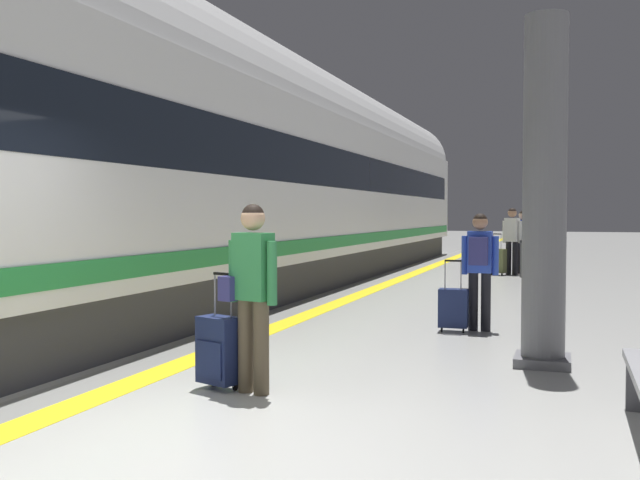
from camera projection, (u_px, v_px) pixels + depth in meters
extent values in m
plane|color=#B7B7B2|center=(149.00, 431.00, 5.12)|extent=(120.00, 120.00, 0.00)
cube|color=yellow|center=(376.00, 288.00, 14.87)|extent=(0.36, 80.00, 0.01)
cube|color=slate|center=(361.00, 288.00, 14.97)|extent=(0.61, 80.00, 0.01)
cube|color=#38383D|center=(282.00, 269.00, 15.47)|extent=(2.67, 25.63, 0.70)
cube|color=white|center=(282.00, 187.00, 15.40)|extent=(2.90, 26.69, 2.90)
cylinder|color=white|center=(282.00, 123.00, 15.35)|extent=(2.84, 26.16, 2.84)
cube|color=black|center=(282.00, 171.00, 15.39)|extent=(2.93, 25.09, 0.80)
cube|color=#268C3F|center=(282.00, 240.00, 15.44)|extent=(2.94, 26.16, 0.24)
cube|color=gray|center=(289.00, 202.00, 19.67)|extent=(0.02, 0.90, 2.00)
cube|color=gray|center=(31.00, 191.00, 10.23)|extent=(0.02, 0.90, 2.00)
cylinder|color=brown|center=(261.00, 348.00, 6.14)|extent=(0.14, 0.14, 0.82)
cylinder|color=brown|center=(246.00, 346.00, 6.23)|extent=(0.14, 0.14, 0.82)
cube|color=#338C4C|center=(253.00, 266.00, 6.16)|extent=(0.37, 0.27, 0.59)
cylinder|color=#338C4C|center=(272.00, 273.00, 6.03)|extent=(0.09, 0.09, 0.55)
cylinder|color=#338C4C|center=(234.00, 271.00, 6.27)|extent=(0.09, 0.09, 0.55)
sphere|color=tan|center=(253.00, 218.00, 6.14)|extent=(0.22, 0.22, 0.22)
sphere|color=black|center=(253.00, 215.00, 6.14)|extent=(0.20, 0.20, 0.20)
cube|color=navy|center=(234.00, 288.00, 6.25)|extent=(0.20, 0.30, 0.22)
cube|color=#19234C|center=(219.00, 350.00, 6.32)|extent=(0.43, 0.33, 0.59)
cube|color=#19234C|center=(209.00, 360.00, 6.23)|extent=(0.30, 0.12, 0.33)
cylinder|color=black|center=(235.00, 387.00, 6.30)|extent=(0.04, 0.06, 0.06)
cylinder|color=black|center=(213.00, 382.00, 6.47)|extent=(0.04, 0.06, 0.06)
cylinder|color=gray|center=(231.00, 296.00, 6.28)|extent=(0.02, 0.02, 0.38)
cylinder|color=gray|center=(215.00, 294.00, 6.41)|extent=(0.02, 0.02, 0.38)
cube|color=black|center=(223.00, 274.00, 6.34)|extent=(0.22, 0.10, 0.02)
cylinder|color=black|center=(473.00, 301.00, 9.52)|extent=(0.13, 0.13, 0.78)
cylinder|color=black|center=(486.00, 302.00, 9.46)|extent=(0.13, 0.13, 0.78)
cube|color=blue|center=(480.00, 252.00, 9.47)|extent=(0.32, 0.19, 0.56)
cylinder|color=blue|center=(465.00, 255.00, 9.55)|extent=(0.08, 0.08, 0.52)
cylinder|color=blue|center=(496.00, 256.00, 9.41)|extent=(0.08, 0.08, 0.52)
sphere|color=#A37556|center=(480.00, 222.00, 9.45)|extent=(0.20, 0.20, 0.20)
sphere|color=black|center=(480.00, 220.00, 9.45)|extent=(0.19, 0.19, 0.19)
cube|color=navy|center=(478.00, 251.00, 9.34)|extent=(0.24, 0.13, 0.37)
cube|color=#19234C|center=(453.00, 308.00, 9.42)|extent=(0.39, 0.23, 0.51)
cube|color=#19234C|center=(454.00, 312.00, 9.53)|extent=(0.31, 0.03, 0.28)
cylinder|color=black|center=(442.00, 330.00, 9.41)|extent=(0.02, 0.06, 0.06)
cylinder|color=black|center=(463.00, 331.00, 9.32)|extent=(0.02, 0.06, 0.06)
cylinder|color=gray|center=(445.00, 275.00, 9.38)|extent=(0.02, 0.02, 0.38)
cylinder|color=gray|center=(461.00, 275.00, 9.31)|extent=(0.02, 0.02, 0.38)
cube|color=black|center=(453.00, 261.00, 9.34)|extent=(0.22, 0.03, 0.02)
cylinder|color=black|center=(509.00, 258.00, 18.26)|extent=(0.14, 0.14, 0.85)
cylinder|color=black|center=(515.00, 258.00, 18.13)|extent=(0.14, 0.14, 0.85)
cube|color=silver|center=(512.00, 230.00, 18.17)|extent=(0.40, 0.32, 0.61)
cylinder|color=silver|center=(504.00, 232.00, 18.33)|extent=(0.09, 0.09, 0.57)
cylinder|color=silver|center=(520.00, 232.00, 18.03)|extent=(0.09, 0.09, 0.57)
sphere|color=#A37556|center=(512.00, 213.00, 18.15)|extent=(0.22, 0.22, 0.22)
sphere|color=black|center=(512.00, 212.00, 18.15)|extent=(0.21, 0.21, 0.21)
cube|color=#596038|center=(498.00, 261.00, 18.05)|extent=(0.43, 0.34, 0.61)
cube|color=#596038|center=(500.00, 264.00, 18.15)|extent=(0.30, 0.12, 0.34)
cylinder|color=black|center=(492.00, 274.00, 18.11)|extent=(0.04, 0.06, 0.06)
cylinder|color=black|center=(502.00, 274.00, 17.92)|extent=(0.04, 0.06, 0.06)
cylinder|color=gray|center=(493.00, 241.00, 18.06)|extent=(0.02, 0.02, 0.38)
cylinder|color=gray|center=(501.00, 242.00, 17.93)|extent=(0.02, 0.02, 0.38)
cube|color=black|center=(497.00, 234.00, 17.99)|extent=(0.21, 0.10, 0.02)
cylinder|color=black|center=(519.00, 258.00, 18.65)|extent=(0.14, 0.14, 0.82)
cylinder|color=black|center=(526.00, 258.00, 18.56)|extent=(0.14, 0.14, 0.82)
cube|color=blue|center=(523.00, 231.00, 18.58)|extent=(0.36, 0.26, 0.58)
cylinder|color=blue|center=(515.00, 233.00, 18.70)|extent=(0.09, 0.09, 0.55)
cylinder|color=blue|center=(531.00, 233.00, 18.48)|extent=(0.09, 0.09, 0.55)
sphere|color=beige|center=(523.00, 215.00, 18.57)|extent=(0.21, 0.21, 0.21)
sphere|color=black|center=(523.00, 214.00, 18.57)|extent=(0.20, 0.20, 0.20)
cube|color=navy|center=(521.00, 231.00, 18.46)|extent=(0.28, 0.18, 0.39)
cube|color=#A51E1E|center=(535.00, 260.00, 18.40)|extent=(0.41, 0.28, 0.58)
cube|color=#A51E1E|center=(536.00, 263.00, 18.50)|extent=(0.31, 0.07, 0.32)
cylinder|color=black|center=(529.00, 273.00, 18.42)|extent=(0.03, 0.06, 0.06)
cylinder|color=black|center=(540.00, 273.00, 18.28)|extent=(0.03, 0.06, 0.06)
cylinder|color=gray|center=(530.00, 242.00, 18.38)|extent=(0.02, 0.02, 0.38)
cylinder|color=gray|center=(539.00, 242.00, 18.28)|extent=(0.02, 0.02, 0.38)
cube|color=black|center=(535.00, 235.00, 18.32)|extent=(0.22, 0.06, 0.02)
cylinder|color=slate|center=(545.00, 192.00, 7.26)|extent=(0.44, 0.44, 3.60)
cube|color=slate|center=(543.00, 361.00, 7.33)|extent=(0.56, 0.56, 0.10)
cylinder|color=#4C4C51|center=(529.00, 260.00, 17.54)|extent=(0.44, 0.44, 0.85)
cylinder|color=#262628|center=(529.00, 242.00, 17.53)|extent=(0.46, 0.46, 0.06)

